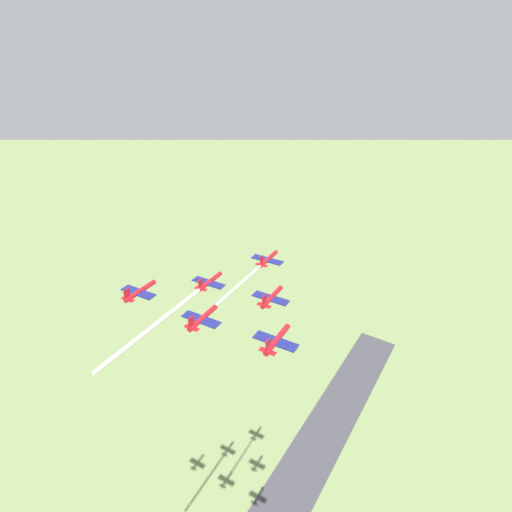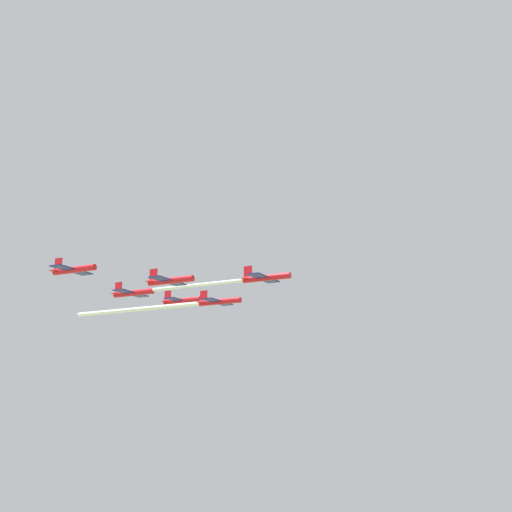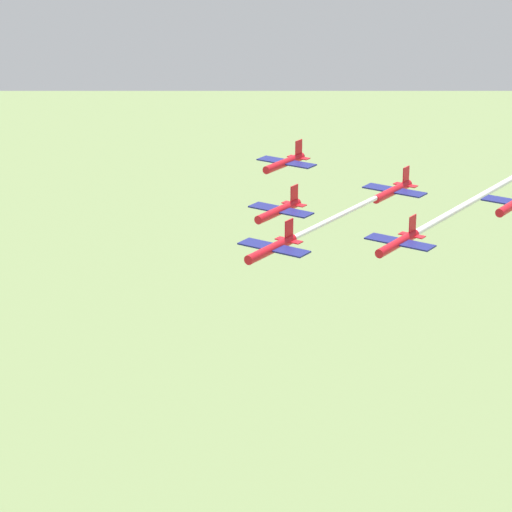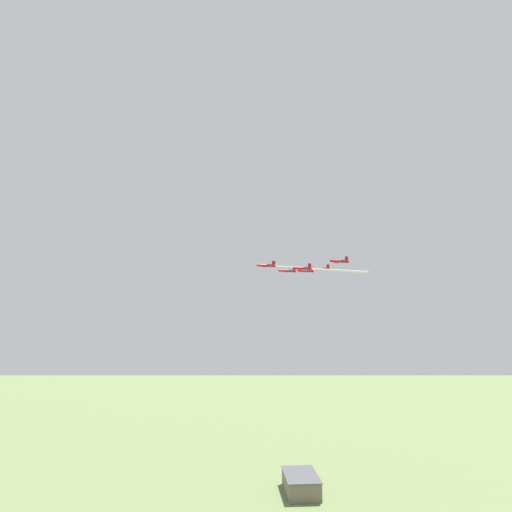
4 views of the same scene
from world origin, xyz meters
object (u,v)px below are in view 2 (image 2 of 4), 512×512
(jet_5, at_px, (73,270))
(jet_3, at_px, (181,301))
(jet_1, at_px, (218,302))
(jet_2, at_px, (169,281))
(jet_0, at_px, (265,278))
(jet_4, at_px, (132,293))

(jet_5, bearing_deg, jet_3, -180.00)
(jet_1, distance_m, jet_5, 33.86)
(jet_2, bearing_deg, jet_5, -59.53)
(jet_0, distance_m, jet_3, 38.57)
(jet_1, xyz_separation_m, jet_3, (5.02, 18.61, 3.12))
(jet_0, bearing_deg, jet_4, -90.00)
(jet_0, bearing_deg, jet_3, -120.47)
(jet_4, height_order, jet_5, jet_5)
(jet_0, relative_size, jet_5, 1.00)
(jet_4, bearing_deg, jet_2, 59.53)
(jet_4, bearing_deg, jet_3, -180.00)
(jet_1, distance_m, jet_2, 19.59)
(jet_1, distance_m, jet_3, 19.53)
(jet_5, bearing_deg, jet_1, 150.46)
(jet_1, relative_size, jet_3, 1.00)
(jet_0, height_order, jet_5, jet_5)
(jet_3, distance_m, jet_4, 19.60)
(jet_4, bearing_deg, jet_5, -0.00)
(jet_0, xyz_separation_m, jet_4, (-8.81, 32.05, -0.25))
(jet_3, distance_m, jet_5, 39.10)
(jet_3, relative_size, jet_5, 1.00)
(jet_1, relative_size, jet_5, 1.00)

